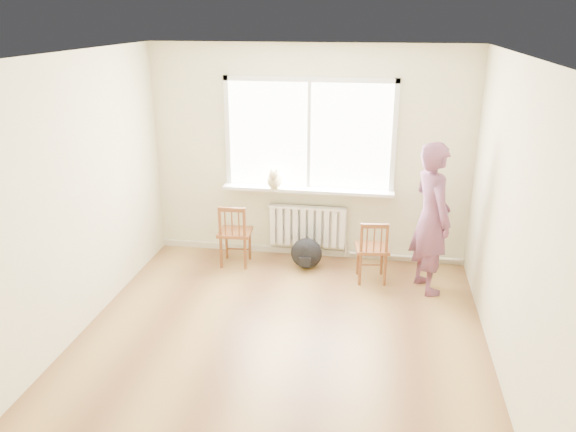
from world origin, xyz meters
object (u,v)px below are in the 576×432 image
at_px(chair_left, 234,235).
at_px(backpack, 306,253).
at_px(person, 431,218).
at_px(cat, 275,179).
at_px(chair_right, 372,251).

distance_m(chair_left, backpack, 0.93).
xyz_separation_m(person, cat, (-1.88, 0.56, 0.20)).
height_order(cat, backpack, cat).
bearing_deg(backpack, chair_right, -17.38).
bearing_deg(backpack, chair_left, -175.57).
xyz_separation_m(cat, backpack, (0.44, -0.22, -0.87)).
relative_size(chair_left, chair_right, 1.05).
height_order(chair_left, person, person).
xyz_separation_m(chair_left, chair_right, (1.71, -0.18, -0.02)).
bearing_deg(backpack, person, -13.01).
height_order(chair_left, chair_right, chair_left).
bearing_deg(cat, person, -22.06).
distance_m(person, cat, 1.97).
relative_size(person, cat, 3.94).
bearing_deg(chair_left, backpack, -178.08).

